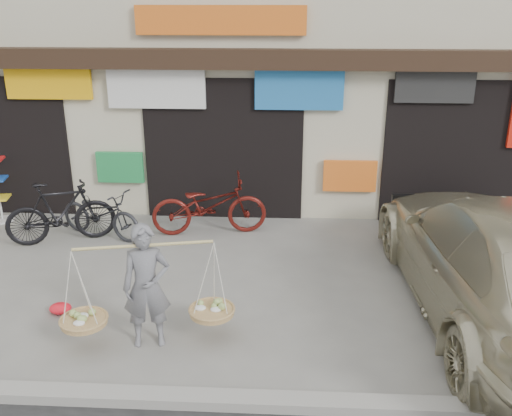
# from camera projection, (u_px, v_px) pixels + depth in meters

# --- Properties ---
(ground) EXTENTS (70.00, 70.00, 0.00)m
(ground) POSITION_uv_depth(u_px,v_px,m) (199.00, 307.00, 8.02)
(ground) COLOR gray
(ground) RESTS_ON ground
(kerb) EXTENTS (70.00, 0.25, 0.12)m
(kerb) POSITION_uv_depth(u_px,v_px,m) (171.00, 398.00, 6.13)
(kerb) COLOR gray
(kerb) RESTS_ON ground
(shophouse_block) EXTENTS (14.00, 6.32, 7.00)m
(shophouse_block) POSITION_uv_depth(u_px,v_px,m) (236.00, 26.00, 12.79)
(shophouse_block) COLOR beige
(shophouse_block) RESTS_ON ground
(street_vendor) EXTENTS (2.10, 0.87, 1.60)m
(street_vendor) POSITION_uv_depth(u_px,v_px,m) (147.00, 291.00, 6.96)
(street_vendor) COLOR slate
(street_vendor) RESTS_ON ground
(bike_0) EXTENTS (1.80, 1.21, 0.89)m
(bike_0) POSITION_uv_depth(u_px,v_px,m) (101.00, 213.00, 10.20)
(bike_0) COLOR #28292D
(bike_0) RESTS_ON ground
(bike_1) EXTENTS (1.93, 1.15, 1.12)m
(bike_1) POSITION_uv_depth(u_px,v_px,m) (61.00, 212.00, 9.94)
(bike_1) COLOR black
(bike_1) RESTS_ON ground
(bike_2) EXTENTS (2.16, 1.06, 1.09)m
(bike_2) POSITION_uv_depth(u_px,v_px,m) (209.00, 205.00, 10.31)
(bike_2) COLOR #54130E
(bike_2) RESTS_ON ground
(suv) EXTENTS (2.66, 5.94, 1.69)m
(suv) POSITION_uv_depth(u_px,v_px,m) (503.00, 259.00, 7.54)
(suv) COLOR beige
(suv) RESTS_ON ground
(red_bag) EXTENTS (0.31, 0.25, 0.14)m
(red_bag) POSITION_uv_depth(u_px,v_px,m) (60.00, 308.00, 7.86)
(red_bag) COLOR red
(red_bag) RESTS_ON ground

